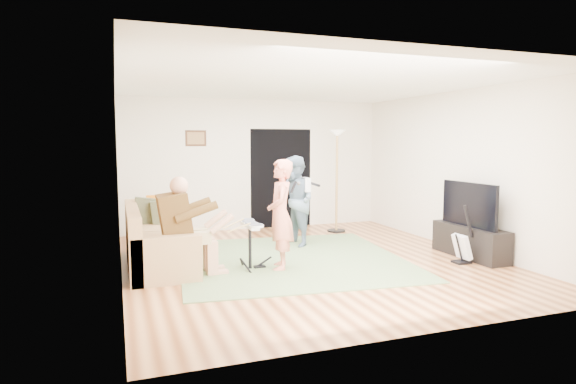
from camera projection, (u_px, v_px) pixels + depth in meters
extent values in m
plane|color=brown|center=(310.00, 261.00, 7.42)|extent=(6.00, 6.00, 0.00)
plane|color=white|center=(311.00, 83.00, 7.14)|extent=(6.00, 6.00, 0.00)
plane|color=#925B2D|center=(118.00, 163.00, 6.53)|extent=(0.00, 2.05, 2.05)
plane|color=black|center=(281.00, 178.00, 10.29)|extent=(2.10, 0.00, 2.10)
cube|color=#3F2314|center=(196.00, 138.00, 9.60)|extent=(0.42, 0.03, 0.32)
cube|color=#5C7647|center=(291.00, 259.00, 7.50)|extent=(3.73, 3.78, 0.02)
cube|color=#A98154|center=(160.00, 251.00, 7.12)|extent=(0.89, 1.78, 0.44)
cube|color=#A98154|center=(133.00, 238.00, 6.97)|extent=(0.17, 2.19, 0.89)
cube|color=#A98154|center=(155.00, 233.00, 8.04)|extent=(0.89, 0.21, 0.63)
cube|color=#A98154|center=(167.00, 260.00, 6.18)|extent=(0.89, 0.21, 0.63)
cube|color=#553A18|center=(175.00, 217.00, 6.50)|extent=(0.38, 0.50, 0.63)
sphere|color=tan|center=(179.00, 186.00, 6.48)|extent=(0.25, 0.25, 0.25)
cylinder|color=black|center=(250.00, 247.00, 6.90)|extent=(0.04, 0.04, 0.63)
cube|color=silver|center=(250.00, 226.00, 6.87)|extent=(0.12, 0.63, 0.04)
imported|color=#E47A63|center=(280.00, 215.00, 6.88)|extent=(0.53, 0.66, 1.58)
imported|color=slate|center=(295.00, 201.00, 8.40)|extent=(0.74, 0.87, 1.59)
cube|color=black|center=(461.00, 262.00, 7.28)|extent=(0.24, 0.20, 0.03)
cube|color=silver|center=(462.00, 247.00, 7.26)|extent=(0.19, 0.29, 0.38)
cylinder|color=black|center=(468.00, 221.00, 7.25)|extent=(0.20, 0.04, 0.50)
cylinder|color=black|center=(336.00, 231.00, 9.85)|extent=(0.37, 0.37, 0.03)
cylinder|color=#AC8149|center=(337.00, 183.00, 9.75)|extent=(0.05, 0.05, 1.96)
cone|color=white|center=(337.00, 133.00, 9.64)|extent=(0.33, 0.33, 0.13)
cube|color=tan|center=(158.00, 223.00, 8.48)|extent=(0.38, 0.38, 0.04)
cube|color=orange|center=(157.00, 205.00, 8.61)|extent=(0.36, 0.08, 0.37)
cube|color=black|center=(470.00, 241.00, 7.65)|extent=(0.40, 1.40, 0.50)
cube|color=black|center=(469.00, 204.00, 7.57)|extent=(0.06, 1.19, 0.70)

